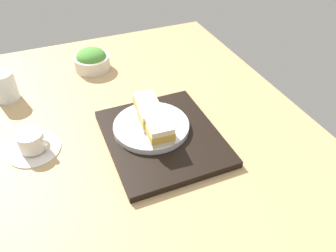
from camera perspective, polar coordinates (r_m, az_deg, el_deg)
The scene contains 9 objects.
ground_plane at distance 103.79cm, azimuth -3.04°, elevation -1.51°, with size 140.00×100.00×3.00cm, color tan.
serving_tray at distance 98.89cm, azimuth -0.93°, elevation -1.95°, with size 36.99×31.62×2.16cm, color black.
sandwich_plate at distance 99.91cm, azimuth -2.67°, elevation -0.01°, with size 22.45×22.45×1.75cm, color silver.
sandwich_near at distance 92.26cm, azimuth -1.58°, elevation -0.98°, with size 7.78×7.26×5.54cm.
sandwich_middle at distance 97.64cm, azimuth -2.73°, elevation 1.63°, with size 7.85×7.09×5.49cm.
sandwich_far at distance 103.41cm, azimuth -3.75°, elevation 3.81°, with size 7.66×7.09×4.81cm.
salad_bowl at distance 134.81cm, azimuth -12.78°, elevation 10.83°, with size 13.47×13.47×8.32cm.
coffee_cup at distance 102.24cm, azimuth -21.93°, elevation -2.80°, with size 14.87×14.87×6.12cm.
drinking_glass at distance 126.08cm, azimuth -25.93°, elevation 6.04°, with size 7.89×7.89×9.94cm, color silver.
Camera 1 is at (-74.16, 24.65, 66.80)cm, focal length 36.05 mm.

